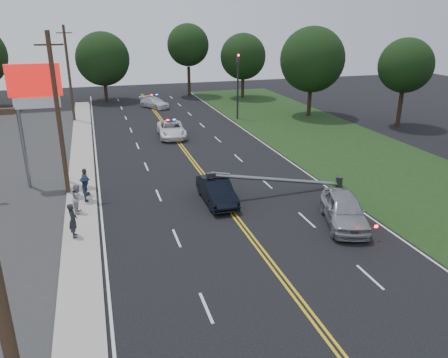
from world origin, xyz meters
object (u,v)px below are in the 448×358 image
object	(u,v)px
emergency_a	(171,129)
bystander_c	(86,189)
utility_pole_far	(69,74)
traffic_signal	(238,81)
utility_pole_near	(5,325)
crashed_sedan	(217,191)
waiting_sedan	(344,210)
bystander_a	(73,220)
bystander_b	(78,198)
fallen_streetlight	(286,180)
bystander_d	(85,182)
pylon_sign	(36,96)
utility_pole_mid	(58,116)
emergency_b	(155,103)

from	to	relation	value
emergency_a	bystander_c	bearing A→B (deg)	-115.20
utility_pole_far	emergency_a	distance (m)	13.95
traffic_signal	bystander_c	size ratio (longest dim) A/B	4.38
utility_pole_near	crashed_sedan	bearing A→B (deg)	61.14
waiting_sedan	bystander_a	bearing A→B (deg)	-171.16
bystander_b	traffic_signal	bearing A→B (deg)	-27.40
fallen_streetlight	crashed_sedan	xyz separation A→B (m)	(-4.61, -0.08, -0.17)
traffic_signal	bystander_d	bearing A→B (deg)	-130.97
utility_pole_near	bystander_a	world-z (taller)	utility_pole_near
bystander_c	bystander_a	bearing A→B (deg)	173.15
pylon_sign	bystander_c	size ratio (longest dim) A/B	4.97
traffic_signal	utility_pole_far	size ratio (longest dim) A/B	0.70
utility_pole_near	bystander_c	world-z (taller)	utility_pole_near
traffic_signal	fallen_streetlight	world-z (taller)	traffic_signal
utility_pole_near	waiting_sedan	size ratio (longest dim) A/B	2.01
crashed_sedan	waiting_sedan	distance (m)	7.63
pylon_sign	utility_pole_far	distance (m)	20.06
crashed_sedan	utility_pole_mid	bearing A→B (deg)	155.04
crashed_sedan	waiting_sedan	xyz separation A→B (m)	(5.79, -4.96, 0.10)
emergency_b	waiting_sedan	bearing A→B (deg)	-110.67
utility_pole_mid	bystander_b	distance (m)	5.41
utility_pole_mid	emergency_a	size ratio (longest dim) A/B	1.93
crashed_sedan	emergency_a	size ratio (longest dim) A/B	0.87
fallen_streetlight	bystander_a	xyz separation A→B (m)	(-12.88, -2.52, 0.11)
traffic_signal	utility_pole_far	world-z (taller)	utility_pole_far
utility_pole_far	bystander_d	size ratio (longest dim) A/B	5.70
waiting_sedan	emergency_b	xyz separation A→B (m)	(-5.03, 35.99, -0.20)
emergency_b	bystander_a	size ratio (longest dim) A/B	2.45
utility_pole_far	waiting_sedan	distance (m)	34.55
fallen_streetlight	bystander_a	distance (m)	13.12
utility_pole_far	emergency_b	distance (m)	11.63
utility_pole_far	bystander_b	size ratio (longest dim) A/B	5.72
emergency_b	bystander_b	distance (m)	31.67
utility_pole_mid	bystander_b	bearing A→B (deg)	-78.22
utility_pole_mid	waiting_sedan	world-z (taller)	utility_pole_mid
bystander_c	waiting_sedan	bearing A→B (deg)	-116.92
bystander_d	fallen_streetlight	bearing A→B (deg)	-114.12
emergency_b	utility_pole_far	bearing A→B (deg)	178.80
utility_pole_far	bystander_b	distance (m)	25.80
utility_pole_far	emergency_a	xyz separation A→B (m)	(8.97, -9.76, -4.36)
emergency_b	bystander_a	world-z (taller)	bystander_a
crashed_sedan	waiting_sedan	size ratio (longest dim) A/B	0.91
crashed_sedan	bystander_a	bearing A→B (deg)	-163.55
traffic_signal	utility_pole_far	distance (m)	17.97
emergency_b	bystander_a	distance (m)	34.67
bystander_b	bystander_a	bearing A→B (deg)	-173.35
emergency_a	bystander_d	bearing A→B (deg)	-117.20
pylon_sign	utility_pole_near	xyz separation A→B (m)	(1.30, -22.00, -0.91)
bystander_a	bystander_b	bearing A→B (deg)	-4.84
utility_pole_near	fallen_streetlight	bearing A→B (deg)	50.08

